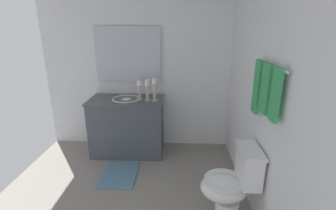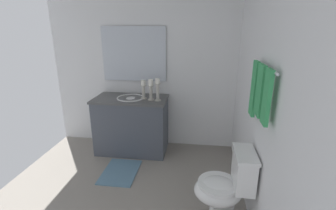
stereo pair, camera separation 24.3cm
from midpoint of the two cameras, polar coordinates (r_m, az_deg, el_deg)
name	(u,v)px [view 2 (the right image)]	position (r m, az deg, el deg)	size (l,w,h in m)	color
floor	(119,197)	(2.93, -9.18, -20.88)	(2.82, 2.84, 0.02)	gray
wall_back	(262,97)	(2.35, 24.33, 1.81)	(2.82, 0.04, 2.45)	white
wall_left	(144,68)	(3.70, -3.92, 8.71)	(0.04, 2.84, 2.45)	white
vanity_cabinet	(132,125)	(3.65, -6.70, -4.69)	(0.58, 1.07, 0.84)	#474C56
sink_basin	(131,101)	(3.52, -6.91, 1.04)	(0.40, 0.40, 0.24)	white
mirror	(134,54)	(3.66, -6.20, 11.90)	(0.02, 0.97, 0.80)	silver
candle_holder_tall	(158,89)	(3.31, -0.37, 3.74)	(0.09, 0.09, 0.31)	#B7B2A5
candle_holder_short	(151,89)	(3.35, -2.03, 3.76)	(0.09, 0.09, 0.30)	#B7B2A5
candle_holder_mid	(143,89)	(3.42, -3.83, 3.79)	(0.09, 0.09, 0.27)	#B7B2A5
toilet	(225,187)	(2.50, 16.31, -18.32)	(0.39, 0.54, 0.75)	white
towel_bar	(265,67)	(2.09, 25.30, 8.14)	(0.02, 0.02, 0.64)	silver
towel_near_vanity	(254,89)	(2.33, 22.63, 3.55)	(0.14, 0.03, 0.50)	#389E59
towel_center	(260,91)	(2.12, 24.15, 3.10)	(0.17, 0.03, 0.42)	#389E59
towel_near_corner	(267,97)	(1.92, 25.87, 1.57)	(0.13, 0.03, 0.41)	#389E59
bath_mat	(120,172)	(3.31, -9.15, -15.46)	(0.60, 0.44, 0.02)	slate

